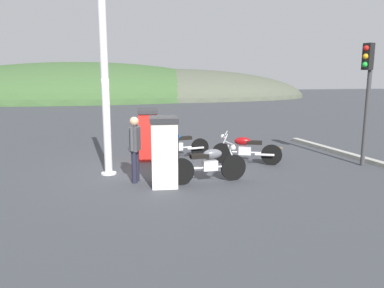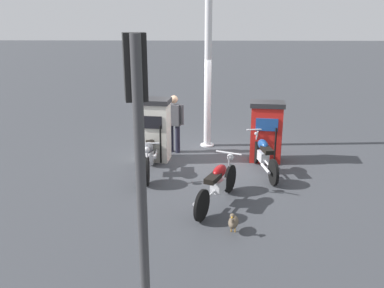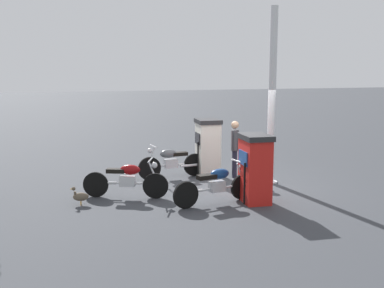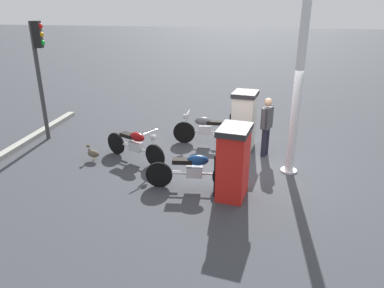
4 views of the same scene
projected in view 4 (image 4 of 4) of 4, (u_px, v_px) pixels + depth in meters
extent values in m
plane|color=#383A3F|center=(244.00, 168.00, 9.01)|extent=(120.00, 120.00, 0.00)
cube|color=silver|center=(244.00, 122.00, 10.07)|extent=(0.67, 0.80, 1.51)
cube|color=black|center=(234.00, 110.00, 10.05)|extent=(0.09, 0.51, 0.32)
cube|color=#262628|center=(245.00, 94.00, 9.77)|extent=(0.74, 0.88, 0.12)
cylinder|color=black|center=(230.00, 131.00, 10.07)|extent=(0.05, 0.05, 0.98)
cube|color=red|center=(233.00, 165.00, 7.46)|extent=(0.65, 0.85, 1.45)
cube|color=#1E478C|center=(220.00, 149.00, 7.43)|extent=(0.10, 0.55, 0.32)
cube|color=#262628|center=(235.00, 130.00, 7.17)|extent=(0.72, 0.94, 0.12)
cylinder|color=black|center=(215.00, 177.00, 7.43)|extent=(0.05, 0.05, 0.94)
cylinder|color=black|center=(184.00, 132.00, 10.56)|extent=(0.65, 0.10, 0.65)
cylinder|color=black|center=(230.00, 135.00, 10.36)|extent=(0.65, 0.10, 0.65)
cube|color=silver|center=(205.00, 130.00, 10.43)|extent=(0.37, 0.22, 0.24)
cylinder|color=silver|center=(207.00, 132.00, 10.44)|extent=(1.02, 0.11, 0.05)
ellipsoid|color=#595B60|center=(203.00, 121.00, 10.34)|extent=(0.49, 0.25, 0.24)
cube|color=black|center=(214.00, 123.00, 10.30)|extent=(0.45, 0.22, 0.10)
cylinder|color=silver|center=(185.00, 123.00, 10.44)|extent=(0.26, 0.05, 0.57)
cylinder|color=silver|center=(188.00, 113.00, 10.32)|extent=(0.07, 0.56, 0.04)
sphere|color=silver|center=(185.00, 116.00, 10.37)|extent=(0.15, 0.15, 0.14)
cylinder|color=silver|center=(223.00, 135.00, 10.27)|extent=(0.55, 0.10, 0.07)
cylinder|color=black|center=(226.00, 176.00, 7.90)|extent=(0.61, 0.16, 0.60)
cylinder|color=black|center=(159.00, 175.00, 7.99)|extent=(0.61, 0.16, 0.60)
cube|color=silver|center=(195.00, 172.00, 7.90)|extent=(0.39, 0.25, 0.24)
cylinder|color=silver|center=(192.00, 174.00, 7.93)|extent=(1.12, 0.22, 0.05)
ellipsoid|color=navy|center=(198.00, 160.00, 7.80)|extent=(0.51, 0.29, 0.24)
cube|color=black|center=(182.00, 161.00, 7.83)|extent=(0.47, 0.26, 0.10)
cylinder|color=silver|center=(225.00, 164.00, 7.79)|extent=(0.26, 0.08, 0.57)
cylinder|color=silver|center=(221.00, 151.00, 7.68)|extent=(0.12, 0.56, 0.04)
sphere|color=silver|center=(226.00, 156.00, 7.72)|extent=(0.16, 0.16, 0.14)
cylinder|color=silver|center=(169.00, 172.00, 8.08)|extent=(0.55, 0.15, 0.07)
cylinder|color=black|center=(155.00, 156.00, 8.97)|extent=(0.58, 0.31, 0.61)
cylinder|color=black|center=(116.00, 144.00, 9.77)|extent=(0.58, 0.31, 0.61)
cube|color=silver|center=(136.00, 146.00, 9.31)|extent=(0.41, 0.33, 0.24)
cylinder|color=silver|center=(135.00, 148.00, 9.35)|extent=(1.01, 0.50, 0.05)
ellipsoid|color=maroon|center=(137.00, 137.00, 9.17)|extent=(0.53, 0.40, 0.24)
cube|color=black|center=(128.00, 135.00, 9.37)|extent=(0.48, 0.37, 0.10)
cylinder|color=silver|center=(153.00, 145.00, 8.88)|extent=(0.25, 0.15, 0.57)
cylinder|color=silver|center=(150.00, 132.00, 8.81)|extent=(0.27, 0.52, 0.04)
sphere|color=silver|center=(154.00, 137.00, 8.80)|extent=(0.19, 0.19, 0.14)
cylinder|color=silver|center=(124.00, 143.00, 9.74)|extent=(0.53, 0.29, 0.07)
cylinder|color=#1E1E2D|center=(267.00, 141.00, 9.74)|extent=(0.17, 0.17, 0.78)
cylinder|color=#1E1E2D|center=(264.00, 143.00, 9.59)|extent=(0.17, 0.17, 0.78)
cube|color=#3F3F44|center=(267.00, 118.00, 9.42)|extent=(0.32, 0.41, 0.58)
cylinder|color=#3F3F44|center=(271.00, 115.00, 9.59)|extent=(0.12, 0.12, 0.55)
cylinder|color=#3F3F44|center=(263.00, 119.00, 9.22)|extent=(0.12, 0.12, 0.55)
sphere|color=tan|center=(268.00, 102.00, 9.26)|extent=(0.28, 0.28, 0.22)
ellipsoid|color=brown|center=(93.00, 154.00, 9.39)|extent=(0.38, 0.25, 0.19)
cylinder|color=brown|center=(89.00, 151.00, 9.42)|extent=(0.06, 0.06, 0.14)
sphere|color=brown|center=(88.00, 146.00, 9.38)|extent=(0.10, 0.10, 0.09)
cone|color=orange|center=(86.00, 146.00, 9.40)|extent=(0.07, 0.05, 0.04)
cone|color=brown|center=(98.00, 154.00, 9.32)|extent=(0.08, 0.08, 0.07)
cylinder|color=orange|center=(93.00, 159.00, 9.42)|extent=(0.02, 0.02, 0.10)
cylinder|color=orange|center=(95.00, 158.00, 9.47)|extent=(0.02, 0.02, 0.10)
cylinder|color=#38383A|center=(40.00, 83.00, 10.38)|extent=(0.15, 0.15, 3.45)
cube|color=black|center=(37.00, 34.00, 9.89)|extent=(0.25, 0.28, 0.72)
sphere|color=red|center=(40.00, 26.00, 9.81)|extent=(0.18, 0.18, 0.15)
sphere|color=orange|center=(41.00, 34.00, 9.89)|extent=(0.18, 0.18, 0.15)
sphere|color=green|center=(42.00, 43.00, 9.97)|extent=(0.18, 0.18, 0.15)
cylinder|color=silver|center=(299.00, 78.00, 8.00)|extent=(0.20, 0.20, 4.64)
cylinder|color=silver|center=(289.00, 170.00, 8.84)|extent=(0.40, 0.40, 0.04)
cube|color=#9E9E93|center=(17.00, 146.00, 10.25)|extent=(0.61, 6.73, 0.12)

